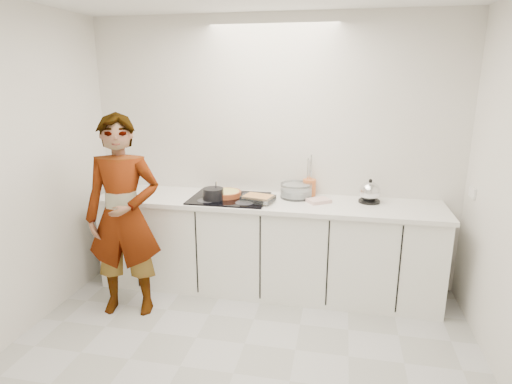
% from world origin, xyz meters
% --- Properties ---
extents(floor, '(3.60, 3.20, 0.00)m').
position_xyz_m(floor, '(0.00, 0.00, 0.00)').
color(floor, '#BABABA').
rests_on(floor, ground).
extents(wall_back, '(3.60, 0.00, 2.60)m').
position_xyz_m(wall_back, '(0.00, 1.60, 1.30)').
color(wall_back, silver).
rests_on(wall_back, ground).
extents(wall_front, '(3.60, 0.00, 2.60)m').
position_xyz_m(wall_front, '(0.00, -1.60, 1.30)').
color(wall_front, silver).
rests_on(wall_front, ground).
extents(base_cabinets, '(3.20, 0.58, 0.87)m').
position_xyz_m(base_cabinets, '(0.00, 1.28, 0.43)').
color(base_cabinets, white).
rests_on(base_cabinets, floor).
extents(countertop, '(3.24, 0.64, 0.04)m').
position_xyz_m(countertop, '(0.00, 1.28, 0.89)').
color(countertop, white).
rests_on(countertop, base_cabinets).
extents(hob, '(0.72, 0.54, 0.01)m').
position_xyz_m(hob, '(-0.35, 1.26, 0.92)').
color(hob, black).
rests_on(hob, countertop).
extents(tart_dish, '(0.36, 0.36, 0.05)m').
position_xyz_m(tart_dish, '(-0.40, 1.30, 0.95)').
color(tart_dish, '#9F4621').
rests_on(tart_dish, hob).
extents(saucepan, '(0.23, 0.23, 0.18)m').
position_xyz_m(saucepan, '(-0.48, 1.17, 0.98)').
color(saucepan, black).
rests_on(saucepan, hob).
extents(baking_dish, '(0.32, 0.26, 0.05)m').
position_xyz_m(baking_dish, '(-0.06, 1.20, 0.95)').
color(baking_dish, silver).
rests_on(baking_dish, hob).
extents(mixing_bowl, '(0.37, 0.37, 0.14)m').
position_xyz_m(mixing_bowl, '(0.26, 1.43, 0.97)').
color(mixing_bowl, silver).
rests_on(mixing_bowl, countertop).
extents(tea_towel, '(0.25, 0.23, 0.03)m').
position_xyz_m(tea_towel, '(0.49, 1.31, 0.93)').
color(tea_towel, white).
rests_on(tea_towel, countertop).
extents(kettle, '(0.25, 0.25, 0.22)m').
position_xyz_m(kettle, '(0.94, 1.41, 1.00)').
color(kettle, black).
rests_on(kettle, countertop).
extents(utensil_crock, '(0.17, 0.17, 0.16)m').
position_xyz_m(utensil_crock, '(0.38, 1.54, 0.99)').
color(utensil_crock, orange).
rests_on(utensil_crock, countertop).
extents(cook, '(0.71, 0.53, 1.75)m').
position_xyz_m(cook, '(-1.13, 0.67, 0.87)').
color(cook, white).
rests_on(cook, floor).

